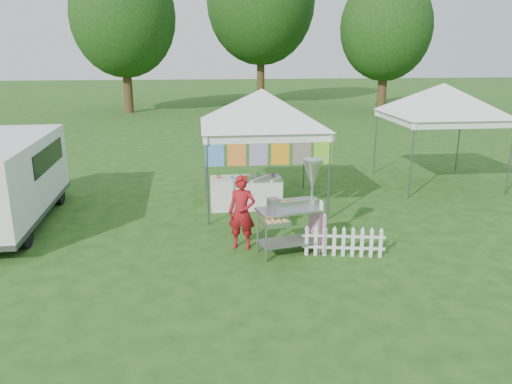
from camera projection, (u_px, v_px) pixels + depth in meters
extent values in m
plane|color=#1A4714|center=(283.00, 257.00, 9.84)|extent=(120.00, 120.00, 0.00)
cylinder|color=#59595E|center=(208.00, 181.00, 11.38)|extent=(0.04, 0.04, 2.10)
cylinder|color=#59595E|center=(329.00, 177.00, 11.69)|extent=(0.04, 0.04, 2.10)
cylinder|color=#59595E|center=(206.00, 155.00, 14.09)|extent=(0.04, 0.04, 2.10)
cylinder|color=#59595E|center=(304.00, 153.00, 14.40)|extent=(0.04, 0.04, 2.10)
cube|color=white|center=(269.00, 138.00, 11.27)|extent=(3.00, 0.03, 0.22)
cube|color=white|center=(255.00, 121.00, 13.98)|extent=(3.00, 0.03, 0.22)
pyramid|color=white|center=(262.00, 89.00, 12.35)|extent=(4.24, 4.24, 0.90)
cylinder|color=#59595E|center=(270.00, 135.00, 11.25)|extent=(3.00, 0.03, 0.03)
cube|color=blue|center=(214.00, 151.00, 11.21)|extent=(0.42, 0.01, 0.70)
cube|color=red|center=(237.00, 151.00, 11.26)|extent=(0.42, 0.01, 0.70)
cube|color=#37BFCF|center=(258.00, 150.00, 11.32)|extent=(0.42, 0.01, 0.70)
cube|color=orange|center=(280.00, 150.00, 11.37)|extent=(0.42, 0.01, 0.70)
cube|color=#DDA90B|center=(302.00, 149.00, 11.43)|extent=(0.42, 0.01, 0.70)
cube|color=green|center=(323.00, 149.00, 11.48)|extent=(0.42, 0.01, 0.70)
cylinder|color=#59595E|center=(411.00, 161.00, 13.41)|extent=(0.04, 0.04, 2.10)
cylinder|color=#59595E|center=(510.00, 158.00, 13.72)|extent=(0.04, 0.04, 2.10)
cylinder|color=#59595E|center=(375.00, 142.00, 16.12)|extent=(0.04, 0.04, 2.10)
cylinder|color=#59595E|center=(459.00, 140.00, 16.43)|extent=(0.04, 0.04, 2.10)
cube|color=white|center=(466.00, 125.00, 13.30)|extent=(3.00, 0.03, 0.22)
cube|color=white|center=(420.00, 112.00, 16.01)|extent=(3.00, 0.03, 0.22)
pyramid|color=white|center=(444.00, 83.00, 14.38)|extent=(4.24, 4.24, 0.90)
cylinder|color=#59595E|center=(466.00, 122.00, 13.28)|extent=(3.00, 0.03, 0.03)
cylinder|color=#3D2B16|center=(128.00, 81.00, 31.55)|extent=(0.56, 0.56, 3.96)
ellipsoid|color=#2D5317|center=(123.00, 16.00, 30.48)|extent=(6.40, 6.40, 7.36)
cylinder|color=#3D2B16|center=(261.00, 71.00, 36.23)|extent=(0.56, 0.56, 4.84)
ellipsoid|color=#2D5317|center=(261.00, 1.00, 34.92)|extent=(7.60, 7.60, 8.74)
cylinder|color=#3D2B16|center=(382.00, 85.00, 31.45)|extent=(0.56, 0.56, 3.52)
ellipsoid|color=#2D5317|center=(386.00, 28.00, 30.50)|extent=(5.60, 5.60, 6.44)
cylinder|color=gray|center=(266.00, 240.00, 9.48)|extent=(0.05, 0.05, 0.92)
cylinder|color=gray|center=(320.00, 233.00, 9.82)|extent=(0.05, 0.05, 0.92)
cylinder|color=gray|center=(258.00, 231.00, 9.94)|extent=(0.05, 0.05, 0.92)
cylinder|color=gray|center=(309.00, 225.00, 10.28)|extent=(0.05, 0.05, 0.92)
cube|color=gray|center=(288.00, 241.00, 9.94)|extent=(1.26, 0.81, 0.02)
cube|color=#B7B7BC|center=(289.00, 210.00, 9.75)|extent=(1.32, 0.85, 0.04)
cube|color=#B7B7BC|center=(297.00, 203.00, 9.83)|extent=(0.90, 0.43, 0.15)
cube|color=gray|center=(273.00, 204.00, 9.67)|extent=(0.25, 0.26, 0.22)
cylinder|color=gray|center=(312.00, 184.00, 9.83)|extent=(0.06, 0.06, 0.92)
cone|color=#B7B7BC|center=(313.00, 172.00, 9.76)|extent=(0.43, 0.43, 0.41)
cylinder|color=#B7B7BC|center=(313.00, 161.00, 9.70)|extent=(0.46, 0.46, 0.06)
cube|color=#B7B7BC|center=(276.00, 223.00, 9.31)|extent=(0.54, 0.40, 0.10)
cube|color=pink|center=(317.00, 228.00, 10.07)|extent=(0.18, 0.75, 0.83)
cube|color=white|center=(321.00, 205.00, 9.63)|extent=(0.04, 0.14, 0.18)
imported|color=maroon|center=(242.00, 213.00, 10.08)|extent=(0.64, 0.51, 1.53)
cube|color=white|center=(0.00, 177.00, 11.30)|extent=(2.04, 4.80, 1.66)
cube|color=#59595E|center=(5.00, 211.00, 11.53)|extent=(2.06, 4.85, 0.11)
cube|color=white|center=(28.00, 173.00, 13.35)|extent=(1.82, 0.72, 0.85)
cube|color=black|center=(49.00, 157.00, 11.89)|extent=(0.10, 2.61, 0.52)
cube|color=black|center=(29.00, 144.00, 13.49)|extent=(1.61, 0.08, 0.52)
cylinder|color=black|center=(23.00, 233.00, 10.20)|extent=(0.23, 0.65, 0.65)
cylinder|color=black|center=(58.00, 192.00, 13.09)|extent=(0.23, 0.65, 0.65)
cube|color=white|center=(307.00, 242.00, 9.84)|extent=(0.07, 0.03, 0.56)
cube|color=white|center=(316.00, 242.00, 9.83)|extent=(0.07, 0.03, 0.56)
cube|color=white|center=(325.00, 242.00, 9.81)|extent=(0.07, 0.03, 0.56)
cube|color=white|center=(334.00, 243.00, 9.80)|extent=(0.07, 0.03, 0.56)
cube|color=white|center=(343.00, 243.00, 9.78)|extent=(0.07, 0.03, 0.56)
cube|color=white|center=(353.00, 243.00, 9.77)|extent=(0.07, 0.03, 0.56)
cube|color=white|center=(362.00, 244.00, 9.76)|extent=(0.07, 0.03, 0.56)
cube|color=white|center=(371.00, 244.00, 9.74)|extent=(0.07, 0.03, 0.56)
cube|color=white|center=(381.00, 244.00, 9.73)|extent=(0.07, 0.03, 0.56)
cube|color=white|center=(343.00, 248.00, 9.81)|extent=(1.59, 0.34, 0.05)
cube|color=white|center=(344.00, 236.00, 9.75)|extent=(1.59, 0.34, 0.05)
cube|color=white|center=(246.00, 193.00, 12.77)|extent=(1.80, 0.70, 0.80)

